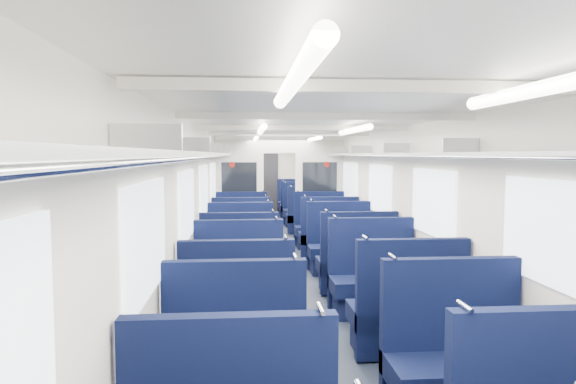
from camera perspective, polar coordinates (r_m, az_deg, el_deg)
floor at (r=8.79m, az=0.19°, el=-8.72°), size 2.80×18.00×0.01m
ceiling at (r=8.57m, az=0.19°, el=6.77°), size 2.80×18.00×0.01m
wall_left at (r=8.60m, az=-9.15°, el=-1.13°), size 0.02×18.00×2.35m
dado_left at (r=8.71m, az=-8.99°, el=-6.54°), size 0.03×17.90×0.70m
wall_right at (r=8.84m, az=9.27°, el=-0.99°), size 0.02×18.00×2.35m
dado_right at (r=8.94m, az=9.11°, el=-6.26°), size 0.03×17.90×0.70m
wall_far at (r=17.57m, az=-2.36°, el=1.64°), size 2.80×0.02×2.35m
luggage_rack_left at (r=8.55m, az=-7.96°, el=4.21°), size 0.36×17.40×0.18m
luggage_rack_right at (r=8.76m, az=8.14°, el=4.21°), size 0.36×17.40×0.18m
windows at (r=8.13m, az=0.47°, el=0.35°), size 2.78×15.60×0.75m
ceiling_fittings at (r=8.31m, az=0.35°, el=6.43°), size 2.70×16.06×0.11m
end_door at (r=17.52m, az=-2.35°, el=1.06°), size 0.75×0.06×2.00m
bulkhead at (r=11.11m, az=-0.94°, el=0.43°), size 2.80×0.10×2.35m
seat_6 at (r=3.99m, az=-5.96°, el=-19.41°), size 1.09×0.60×1.21m
seat_7 at (r=4.24m, az=18.34°, el=-18.15°), size 1.09×0.60×1.21m
seat_8 at (r=5.12m, az=-5.68°, el=-13.99°), size 1.09×0.60×1.21m
seat_9 at (r=5.29m, az=13.13°, el=-13.48°), size 1.09×0.60×1.21m
seat_10 at (r=6.24m, az=-5.52°, el=-10.64°), size 1.09×0.60×1.21m
seat_11 at (r=6.51m, az=9.51°, el=-10.05°), size 1.09×0.60×1.21m
seat_12 at (r=7.29m, az=-5.41°, el=-8.45°), size 1.09×0.60×1.21m
seat_13 at (r=7.42m, az=7.65°, el=-8.25°), size 1.09×0.60×1.21m
seat_14 at (r=8.45m, az=-5.32°, el=-6.69°), size 1.09×0.60×1.21m
seat_15 at (r=8.63m, az=5.84°, el=-6.46°), size 1.09×0.60×1.21m
seat_16 at (r=9.70m, az=-5.26°, el=-5.27°), size 1.09×0.60×1.21m
seat_17 at (r=9.81m, az=4.52°, el=-5.16°), size 1.09×0.60×1.21m
seat_18 at (r=10.79m, az=-5.21°, el=-4.30°), size 1.09×0.60×1.21m
seat_19 at (r=10.89m, az=3.58°, el=-4.21°), size 1.09×0.60×1.21m
seat_20 at (r=12.82m, az=-5.15°, el=-2.94°), size 1.09×0.60×1.21m
seat_21 at (r=12.77m, az=2.32°, el=-2.96°), size 1.09×0.60×1.21m
seat_22 at (r=13.85m, az=-5.12°, el=-2.41°), size 1.09×0.60×1.21m
seat_23 at (r=14.09m, az=1.65°, el=-2.28°), size 1.09×0.60×1.21m
seat_24 at (r=14.94m, az=-5.10°, el=-1.92°), size 1.09×0.60×1.21m
seat_25 at (r=15.15m, az=1.19°, el=-1.82°), size 1.09×0.60×1.21m
seat_26 at (r=16.15m, az=-5.08°, el=-1.46°), size 1.09×0.60×1.21m
seat_27 at (r=16.36m, az=0.75°, el=-1.37°), size 1.09×0.60×1.21m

